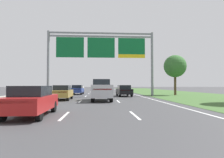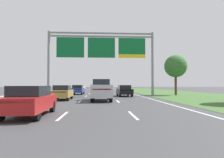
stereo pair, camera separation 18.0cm
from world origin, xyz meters
name	(u,v)px [view 1 (the left image)]	position (x,y,z in m)	size (l,w,h in m)	color
ground_plane	(99,94)	(0.00, 35.00, 0.00)	(220.00, 220.00, 0.00)	#3D3D3F
lane_striping	(99,94)	(0.00, 34.54, 0.00)	(11.96, 106.00, 0.01)	white
grass_verge_right	(177,94)	(13.95, 35.00, 0.01)	(14.00, 110.00, 0.02)	#3D602D
median_barrier_concrete	(60,92)	(-6.60, 35.00, 0.35)	(0.60, 110.00, 0.85)	#A8A399
overhead_sign_gantry	(101,50)	(0.30, 28.29, 6.49)	(15.06, 0.42, 9.17)	gray
pickup_truck_silver	(101,90)	(0.23, 20.39, 1.07)	(2.04, 5.41, 2.20)	#B2B5BA
car_gold_left_lane_sedan	(62,92)	(-3.95, 21.86, 0.82)	(1.85, 4.41, 1.57)	#A38438
car_blue_left_lane_sedan	(77,90)	(-3.58, 33.97, 0.82)	(1.94, 4.45, 1.57)	navy
car_red_left_lane_sedan	(32,100)	(-3.53, 10.51, 0.82)	(1.84, 4.41, 1.57)	maroon
car_black_right_lane_sedan	(124,90)	(3.51, 28.02, 0.82)	(1.94, 4.45, 1.57)	black
roadside_tree_mid	(175,66)	(11.74, 30.25, 4.46)	(3.44, 3.44, 6.21)	#4C3823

